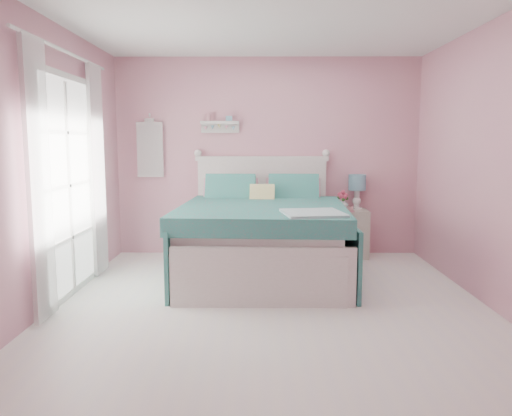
{
  "coord_description": "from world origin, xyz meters",
  "views": [
    {
      "loc": [
        -0.11,
        -4.42,
        1.51
      ],
      "look_at": [
        -0.15,
        1.2,
        0.76
      ],
      "focal_mm": 35.0,
      "sensor_mm": 36.0,
      "label": 1
    }
  ],
  "objects_px": {
    "vase": "(343,204)",
    "nightstand": "(350,233)",
    "teacup": "(350,209)",
    "bed": "(262,238)",
    "table_lamp": "(357,185)"
  },
  "relations": [
    {
      "from": "nightstand",
      "to": "vase",
      "type": "distance_m",
      "value": 0.4
    },
    {
      "from": "nightstand",
      "to": "vase",
      "type": "bearing_deg",
      "value": 154.04
    },
    {
      "from": "table_lamp",
      "to": "bed",
      "type": "bearing_deg",
      "value": -141.18
    },
    {
      "from": "vase",
      "to": "nightstand",
      "type": "bearing_deg",
      "value": -25.96
    },
    {
      "from": "nightstand",
      "to": "teacup",
      "type": "height_order",
      "value": "teacup"
    },
    {
      "from": "nightstand",
      "to": "table_lamp",
      "type": "bearing_deg",
      "value": 49.0
    },
    {
      "from": "bed",
      "to": "vase",
      "type": "relative_size",
      "value": 15.57
    },
    {
      "from": "bed",
      "to": "vase",
      "type": "xyz_separation_m",
      "value": [
        1.06,
        0.95,
        0.27
      ]
    },
    {
      "from": "teacup",
      "to": "table_lamp",
      "type": "bearing_deg",
      "value": 63.81
    },
    {
      "from": "vase",
      "to": "teacup",
      "type": "xyz_separation_m",
      "value": [
        0.05,
        -0.22,
        -0.04
      ]
    },
    {
      "from": "bed",
      "to": "vase",
      "type": "distance_m",
      "value": 1.45
    },
    {
      "from": "nightstand",
      "to": "teacup",
      "type": "distance_m",
      "value": 0.39
    },
    {
      "from": "nightstand",
      "to": "teacup",
      "type": "xyz_separation_m",
      "value": [
        -0.05,
        -0.18,
        0.34
      ]
    },
    {
      "from": "nightstand",
      "to": "vase",
      "type": "relative_size",
      "value": 4.21
    },
    {
      "from": "bed",
      "to": "nightstand",
      "type": "relative_size",
      "value": 3.7
    }
  ]
}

